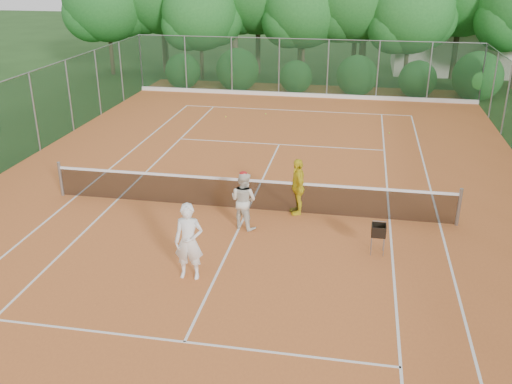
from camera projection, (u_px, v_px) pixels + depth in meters
ground at (248, 210)px, 16.92m from camera, size 120.00×120.00×0.00m
clay_court at (248, 210)px, 16.91m from camera, size 18.00×36.00×0.02m
club_building at (457, 48)px, 36.63m from camera, size 8.00×5.00×3.00m
tennis_net at (248, 193)px, 16.71m from camera, size 11.97×0.10×1.10m
player_white at (189, 242)px, 13.00m from camera, size 0.70×0.48×1.85m
player_center_grp at (244, 200)px, 15.50m from camera, size 0.97×0.88×1.65m
player_yellow at (298, 186)px, 16.36m from camera, size 0.71×1.06×1.67m
ball_hopper at (379, 231)px, 14.19m from camera, size 0.34×0.34×0.78m
stray_ball_a at (226, 117)px, 26.53m from camera, size 0.07×0.07×0.07m
stray_ball_b at (266, 114)px, 27.00m from camera, size 0.07×0.07×0.07m
stray_ball_c at (389, 133)px, 24.07m from camera, size 0.07×0.07×0.07m
court_markings at (248, 209)px, 16.91m from camera, size 11.03×23.83×0.01m
fence_back at (303, 68)px, 29.96m from camera, size 18.07×0.07×3.00m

